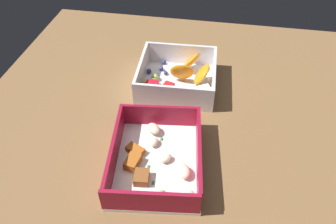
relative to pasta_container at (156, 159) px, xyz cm
name	(u,v)px	position (x,y,z in cm)	size (l,w,h in cm)	color
table_surface	(173,121)	(11.88, -0.98, -2.56)	(80.00, 80.00, 2.00)	brown
pasta_container	(156,159)	(0.00, 0.00, 0.00)	(20.42, 16.79, 5.03)	white
fruit_bowl	(179,78)	(21.88, -0.51, 0.45)	(16.41, 16.67, 5.78)	white
paper_cup_liner	(186,54)	(33.18, -0.53, -0.72)	(4.28, 4.28, 1.68)	white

